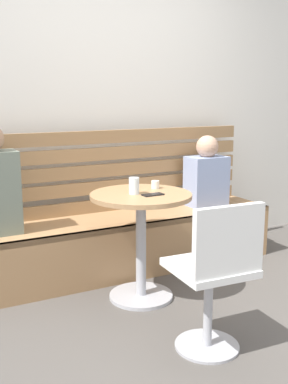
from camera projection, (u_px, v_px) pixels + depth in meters
The scene contains 10 objects.
ground at pixel (200, 340), 2.67m from camera, with size 8.00×8.00×0.00m, color #514C47.
back_wall at pixel (90, 86), 3.79m from camera, with size 5.20×0.10×2.90m, color white.
booth_bench at pixel (114, 245), 3.66m from camera, with size 2.70×0.52×0.44m.
booth_backrest at pixel (101, 171), 3.75m from camera, with size 2.65×0.04×0.66m.
cafe_table at pixel (141, 226), 3.13m from camera, with size 0.68×0.68×0.74m.
white_chair at pixel (216, 272), 2.44m from camera, with size 0.42×0.42×0.85m.
person_child_left at pixel (206, 175), 3.99m from camera, with size 0.34×0.22×0.61m.
cup_espresso_small at pixel (155, 185), 3.24m from camera, with size 0.06×0.06×0.06m, color silver.
cup_water_clear at pixel (134, 186), 3.05m from camera, with size 0.07×0.07×0.11m, color white.
phone_on_table at pixel (153, 195), 3.02m from camera, with size 0.07×0.14×0.01m, color black.
Camera 1 is at (-1.42, -2.00, 1.38)m, focal length 43.43 mm.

